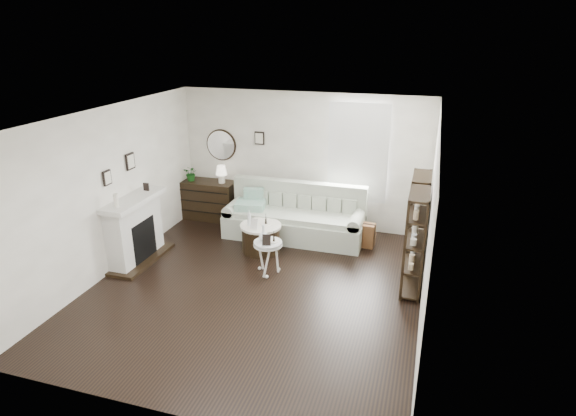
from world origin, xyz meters
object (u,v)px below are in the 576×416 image
(sofa, at_px, (295,220))
(dresser, at_px, (207,200))
(drum_table, at_px, (261,238))
(pedestal_table, at_px, (268,244))

(sofa, relative_size, dresser, 2.17)
(sofa, relative_size, drum_table, 3.58)
(dresser, distance_m, drum_table, 2.04)
(sofa, bearing_deg, drum_table, -116.51)
(dresser, bearing_deg, drum_table, -36.36)
(pedestal_table, bearing_deg, sofa, 89.76)
(dresser, bearing_deg, pedestal_table, -43.98)
(sofa, xyz_separation_m, drum_table, (-0.41, -0.82, -0.08))
(drum_table, height_order, pedestal_table, pedestal_table)
(pedestal_table, bearing_deg, drum_table, 117.79)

